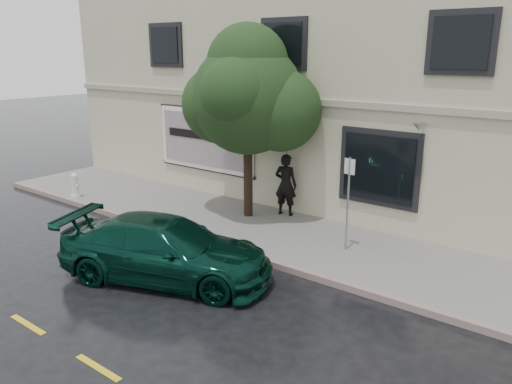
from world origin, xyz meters
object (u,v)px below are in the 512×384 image
Objects in this scene: car at (166,249)px; fire_hydrant at (75,185)px; street_tree at (248,99)px; pedestrian at (286,185)px.

fire_hydrant is (-7.04, 2.30, -0.15)m from car.
car is 7.40m from fire_hydrant.
car is 0.94× the size of street_tree.
street_tree is (-1.08, 4.35, 2.97)m from car.
pedestrian reaches higher than fire_hydrant.
car is 2.56× the size of pedestrian.
street_tree is at bearing 21.75° from fire_hydrant.
street_tree reaches higher than fire_hydrant.
car reaches higher than fire_hydrant.
fire_hydrant is (-6.83, -2.80, -0.54)m from pedestrian.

